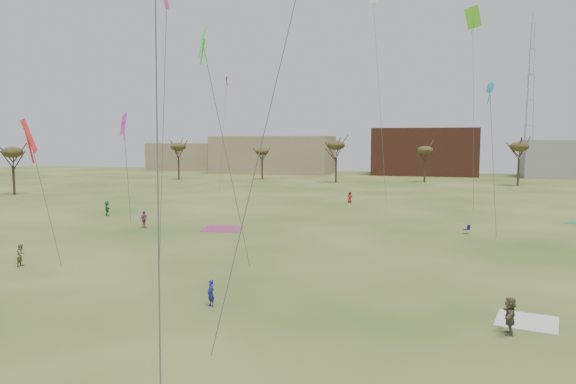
# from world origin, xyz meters

# --- Properties ---
(ground) EXTENTS (260.00, 260.00, 0.00)m
(ground) POSITION_xyz_m (0.00, 0.00, 0.00)
(ground) COLOR #2B4816
(ground) RESTS_ON ground
(flyer_near_right) EXTENTS (0.64, 0.60, 1.48)m
(flyer_near_right) POSITION_xyz_m (-1.67, 2.75, 0.74)
(flyer_near_right) COLOR #22259C
(flyer_near_right) RESTS_ON ground
(spectator_fore_b) EXTENTS (0.75, 0.90, 1.64)m
(spectator_fore_b) POSITION_xyz_m (-18.80, 7.44, 0.82)
(spectator_fore_b) COLOR #898857
(spectator_fore_b) RESTS_ON ground
(spectator_fore_c) EXTENTS (0.63, 1.69, 1.79)m
(spectator_fore_c) POSITION_xyz_m (13.62, 2.86, 0.90)
(spectator_fore_c) COLOR brown
(spectator_fore_c) RESTS_ON ground
(spectator_mid_d) EXTENTS (0.61, 1.10, 1.78)m
(spectator_mid_d) POSITION_xyz_m (-19.42, 24.84, 0.89)
(spectator_mid_d) COLOR #A74579
(spectator_mid_d) RESTS_ON ground
(flyer_far_a) EXTENTS (1.49, 1.55, 1.76)m
(flyer_far_a) POSITION_xyz_m (-28.53, 31.47, 0.88)
(flyer_far_a) COLOR #2B8243
(flyer_far_a) RESTS_ON ground
(flyer_far_b) EXTENTS (0.94, 0.86, 1.61)m
(flyer_far_b) POSITION_xyz_m (-2.81, 52.85, 0.80)
(flyer_far_b) COLOR maroon
(flyer_far_b) RESTS_ON ground
(blanket_cream) EXTENTS (3.36, 3.36, 0.03)m
(blanket_cream) POSITION_xyz_m (14.67, 5.01, 0.00)
(blanket_cream) COLOR silver
(blanket_cream) RESTS_ON ground
(blanket_plum) EXTENTS (4.48, 4.48, 0.03)m
(blanket_plum) POSITION_xyz_m (-11.39, 26.58, 0.00)
(blanket_plum) COLOR #9A2F6D
(blanket_plum) RESTS_ON ground
(camp_chair_right) EXTENTS (0.72, 0.70, 0.87)m
(camp_chair_right) POSITION_xyz_m (12.57, 30.68, 0.26)
(camp_chair_right) COLOR #15163B
(camp_chair_right) RESTS_ON ground
(tree_line) EXTENTS (117.44, 49.32, 8.91)m
(tree_line) POSITION_xyz_m (-2.85, 79.12, 7.09)
(tree_line) COLOR #3A2B1E
(tree_line) RESTS_ON ground
(building_tan) EXTENTS (32.00, 14.00, 10.00)m
(building_tan) POSITION_xyz_m (-35.00, 115.00, 5.00)
(building_tan) COLOR #937F60
(building_tan) RESTS_ON ground
(building_brick) EXTENTS (26.00, 16.00, 12.00)m
(building_brick) POSITION_xyz_m (5.00, 120.00, 6.00)
(building_brick) COLOR brown
(building_brick) RESTS_ON ground
(building_tan_west) EXTENTS (20.00, 12.00, 8.00)m
(building_tan_west) POSITION_xyz_m (-65.00, 122.00, 4.00)
(building_tan_west) COLOR #937F60
(building_tan_west) RESTS_ON ground
(radio_tower) EXTENTS (1.51, 1.72, 41.00)m
(radio_tower) POSITION_xyz_m (30.00, 125.00, 19.21)
(radio_tower) COLOR #9EA3A8
(radio_tower) RESTS_ON ground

